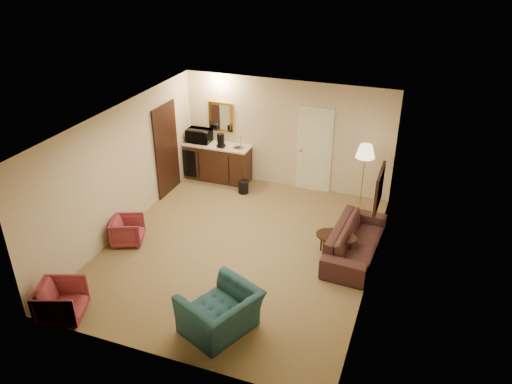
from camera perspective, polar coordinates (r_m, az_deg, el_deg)
ground at (r=9.82m, az=-1.90°, el=-6.46°), size 6.00×6.00×0.00m
room_walls at (r=9.67m, az=-0.89°, el=4.55°), size 5.02×6.01×2.61m
wetbar_cabinet at (r=12.37m, az=-4.35°, el=3.43°), size 1.64×0.58×0.92m
sofa at (r=9.61m, az=11.39°, el=-4.98°), size 0.74×2.13×0.82m
teal_armchair at (r=7.74m, az=-4.14°, el=-12.87°), size 1.08×1.28×0.95m
rose_chair_near at (r=10.16m, az=-14.46°, el=-4.15°), size 0.73×0.75×0.60m
rose_chair_far at (r=8.60m, az=-21.38°, el=-11.45°), size 0.82×0.85×0.69m
coffee_table at (r=9.63m, az=9.08°, el=-6.03°), size 0.91×0.76×0.45m
floor_lamp at (r=11.05m, az=12.10°, el=1.60°), size 0.41×0.41×1.55m
waste_bin at (r=11.79m, az=-1.46°, el=0.59°), size 0.28×0.28×0.30m
microwave at (r=12.35m, az=-6.53°, el=6.59°), size 0.60×0.34×0.40m
coffee_maker at (r=12.00m, az=-4.04°, el=5.89°), size 0.22×0.22×0.33m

